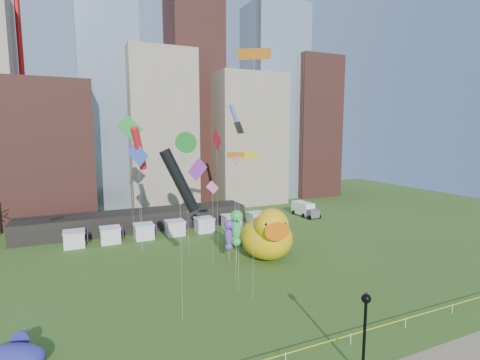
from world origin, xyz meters
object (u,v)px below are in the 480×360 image
seahorse_green (237,225)px  box_truck (304,209)px  seahorse_purple (229,232)px  lamppost (365,326)px  small_duck (236,235)px  whale_inflatable (9,357)px  big_duck (268,235)px

seahorse_green → box_truck: size_ratio=1.07×
seahorse_purple → lamppost: lamppost is taller
lamppost → box_truck: size_ratio=0.95×
seahorse_purple → box_truck: size_ratio=0.88×
small_duck → whale_inflatable: small_duck is taller
whale_inflatable → lamppost: 24.80m
whale_inflatable → box_truck: size_ratio=0.98×
seahorse_green → seahorse_purple: (-0.77, 0.61, -1.00)m
small_duck → whale_inflatable: (-26.15, -19.83, -0.53)m
big_duck → seahorse_green: bearing=-173.3°
lamppost → seahorse_purple: bearing=89.4°
seahorse_green → whale_inflatable: (-23.16, -12.80, -3.99)m
small_duck → seahorse_purple: size_ratio=0.84×
small_duck → seahorse_green: (-2.99, -7.03, 3.46)m
whale_inflatable → seahorse_green: bearing=44.9°
small_duck → seahorse_green: seahorse_green is taller
seahorse_purple → whale_inflatable: (-22.39, -13.41, -2.98)m
whale_inflatable → lamppost: lamppost is taller
seahorse_green → box_truck: (23.04, 18.48, -3.61)m
box_truck → big_duck: bearing=-138.6°
box_truck → small_duck: bearing=-154.1°
seahorse_green → seahorse_purple: bearing=151.1°
seahorse_purple → box_truck: seahorse_purple is taller
seahorse_green → whale_inflatable: bearing=-141.7°
small_duck → seahorse_purple: (-3.76, -6.42, 2.46)m
small_duck → lamppost: bearing=-77.5°
small_duck → box_truck: (20.05, 11.46, -0.15)m
small_duck → whale_inflatable: 32.82m
big_duck → whale_inflatable: big_duck is taller
seahorse_purple → lamppost: size_ratio=0.92×
big_duck → seahorse_green: size_ratio=1.47×
seahorse_green → box_truck: bearing=48.1°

